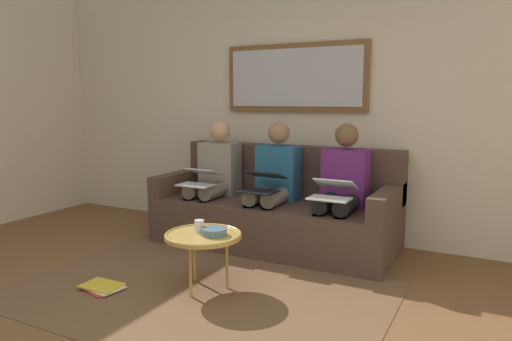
{
  "coord_description": "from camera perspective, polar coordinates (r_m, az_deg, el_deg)",
  "views": [
    {
      "loc": [
        -1.82,
        1.77,
        1.34
      ],
      "look_at": [
        0.0,
        -1.7,
        0.75
      ],
      "focal_mm": 33.05,
      "sensor_mm": 36.0,
      "label": 1
    }
  ],
  "objects": [
    {
      "name": "person_middle",
      "position": [
        4.29,
        2.16,
        -1.24
      ],
      "size": [
        0.38,
        0.58,
        1.14
      ],
      "color": "#235B84",
      "rests_on": "couch"
    },
    {
      "name": "cup",
      "position": [
        3.4,
        -6.87,
        -6.71
      ],
      "size": [
        0.07,
        0.07,
        0.09
      ],
      "primitive_type": "cylinder",
      "color": "silver",
      "rests_on": "coffee_table"
    },
    {
      "name": "magazine_stack",
      "position": [
        3.63,
        -18.15,
        -13.23
      ],
      "size": [
        0.34,
        0.27,
        0.03
      ],
      "color": "red",
      "rests_on": "ground_plane"
    },
    {
      "name": "bowl",
      "position": [
        3.33,
        -5.09,
        -7.39
      ],
      "size": [
        0.18,
        0.18,
        0.05
      ],
      "primitive_type": "cylinder",
      "color": "slate",
      "rests_on": "coffee_table"
    },
    {
      "name": "laptop_silver",
      "position": [
        4.4,
        -6.75,
        -0.84
      ],
      "size": [
        0.33,
        0.34,
        0.15
      ],
      "color": "silver"
    },
    {
      "name": "laptop_black",
      "position": [
        4.08,
        0.76,
        -1.4
      ],
      "size": [
        0.32,
        0.39,
        0.17
      ],
      "color": "black"
    },
    {
      "name": "person_right",
      "position": [
        4.6,
        -5.05,
        -0.61
      ],
      "size": [
        0.38,
        0.58,
        1.14
      ],
      "color": "gray",
      "rests_on": "couch"
    },
    {
      "name": "person_left",
      "position": [
        4.06,
        10.34,
        -1.94
      ],
      "size": [
        0.38,
        0.58,
        1.14
      ],
      "color": "#66236B",
      "rests_on": "couch"
    },
    {
      "name": "laptop_white",
      "position": [
        3.84,
        9.28,
        -2.35
      ],
      "size": [
        0.33,
        0.34,
        0.15
      ],
      "color": "white"
    },
    {
      "name": "couch",
      "position": [
        4.41,
        2.53,
        -4.92
      ],
      "size": [
        2.2,
        0.9,
        0.9
      ],
      "color": "#4C382D",
      "rests_on": "ground_plane"
    },
    {
      "name": "wall_rear",
      "position": [
        4.73,
        5.12,
        8.06
      ],
      "size": [
        6.0,
        0.12,
        2.6
      ],
      "primitive_type": "cube",
      "color": "beige",
      "rests_on": "ground_plane"
    },
    {
      "name": "coffee_table",
      "position": [
        3.37,
        -6.37,
        -7.9
      ],
      "size": [
        0.54,
        0.54,
        0.41
      ],
      "color": "tan",
      "rests_on": "ground_plane"
    },
    {
      "name": "area_rug",
      "position": [
        3.46,
        -6.76,
        -14.23
      ],
      "size": [
        2.6,
        1.8,
        0.01
      ],
      "primitive_type": "cube",
      "color": "brown",
      "rests_on": "ground_plane"
    },
    {
      "name": "framed_mirror",
      "position": [
        4.65,
        4.7,
        11.13
      ],
      "size": [
        1.45,
        0.05,
        0.65
      ],
      "color": "brown"
    }
  ]
}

